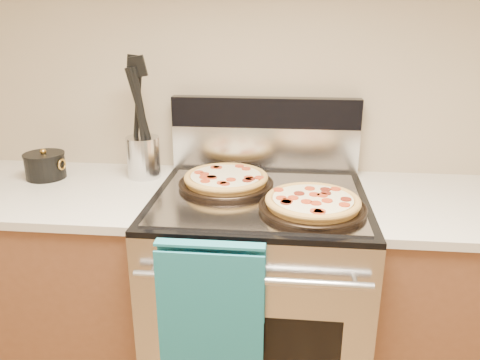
# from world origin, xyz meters

# --- Properties ---
(wall_back) EXTENTS (4.00, 0.00, 4.00)m
(wall_back) POSITION_xyz_m (0.00, 2.00, 1.35)
(wall_back) COLOR tan
(wall_back) RESTS_ON ground
(range_body) EXTENTS (0.76, 0.68, 0.90)m
(range_body) POSITION_xyz_m (0.00, 1.65, 0.45)
(range_body) COLOR #B7B7BC
(range_body) RESTS_ON ground
(cooktop) EXTENTS (0.76, 0.68, 0.02)m
(cooktop) POSITION_xyz_m (0.00, 1.65, 0.91)
(cooktop) COLOR black
(cooktop) RESTS_ON range_body
(backsplash_lower) EXTENTS (0.76, 0.06, 0.18)m
(backsplash_lower) POSITION_xyz_m (0.00, 1.96, 1.01)
(backsplash_lower) COLOR silver
(backsplash_lower) RESTS_ON cooktop
(backsplash_upper) EXTENTS (0.76, 0.06, 0.12)m
(backsplash_upper) POSITION_xyz_m (0.00, 1.96, 1.16)
(backsplash_upper) COLOR black
(backsplash_upper) RESTS_ON backsplash_lower
(oven_handle) EXTENTS (0.70, 0.03, 0.03)m
(oven_handle) POSITION_xyz_m (0.00, 1.27, 0.80)
(oven_handle) COLOR silver
(oven_handle) RESTS_ON range_body
(dish_towel) EXTENTS (0.32, 0.05, 0.42)m
(dish_towel) POSITION_xyz_m (-0.12, 1.27, 0.70)
(dish_towel) COLOR #196A7D
(dish_towel) RESTS_ON oven_handle
(foil_sheet) EXTENTS (0.70, 0.55, 0.01)m
(foil_sheet) POSITION_xyz_m (0.00, 1.62, 0.92)
(foil_sheet) COLOR gray
(foil_sheet) RESTS_ON cooktop
(cabinet_left) EXTENTS (1.00, 0.62, 0.88)m
(cabinet_left) POSITION_xyz_m (-0.88, 1.68, 0.44)
(cabinet_left) COLOR brown
(cabinet_left) RESTS_ON ground
(countertop_left) EXTENTS (1.02, 0.64, 0.03)m
(countertop_left) POSITION_xyz_m (-0.88, 1.68, 0.90)
(countertop_left) COLOR beige
(countertop_left) RESTS_ON cabinet_left
(pepperoni_pizza_back) EXTENTS (0.39, 0.39, 0.05)m
(pepperoni_pizza_back) POSITION_xyz_m (-0.13, 1.72, 0.95)
(pepperoni_pizza_back) COLOR #B27836
(pepperoni_pizza_back) RESTS_ON foil_sheet
(pepperoni_pizza_front) EXTENTS (0.45, 0.45, 0.05)m
(pepperoni_pizza_front) POSITION_xyz_m (0.18, 1.52, 0.95)
(pepperoni_pizza_front) COLOR #B27836
(pepperoni_pizza_front) RESTS_ON foil_sheet
(utensil_crock) EXTENTS (0.16, 0.16, 0.16)m
(utensil_crock) POSITION_xyz_m (-0.48, 1.84, 0.99)
(utensil_crock) COLOR silver
(utensil_crock) RESTS_ON countertop_left
(saucepan) EXTENTS (0.18, 0.18, 0.09)m
(saucepan) POSITION_xyz_m (-0.87, 1.79, 0.96)
(saucepan) COLOR black
(saucepan) RESTS_ON countertop_left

